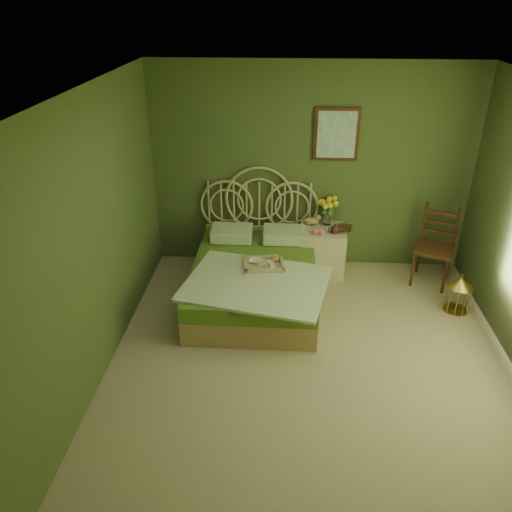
# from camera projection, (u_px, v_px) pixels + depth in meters

# --- Properties ---
(floor) EXTENTS (4.50, 4.50, 0.00)m
(floor) POSITION_uv_depth(u_px,v_px,m) (311.00, 371.00, 4.87)
(floor) COLOR tan
(floor) RESTS_ON ground
(ceiling) EXTENTS (4.50, 4.50, 0.00)m
(ceiling) POSITION_uv_depth(u_px,v_px,m) (330.00, 96.00, 3.64)
(ceiling) COLOR silver
(ceiling) RESTS_ON wall_back
(wall_back) EXTENTS (4.00, 0.00, 4.00)m
(wall_back) POSITION_uv_depth(u_px,v_px,m) (310.00, 169.00, 6.23)
(wall_back) COLOR #4A572E
(wall_back) RESTS_ON floor
(wall_left) EXTENTS (0.00, 4.50, 4.50)m
(wall_left) POSITION_uv_depth(u_px,v_px,m) (90.00, 246.00, 4.37)
(wall_left) COLOR #4A572E
(wall_left) RESTS_ON floor
(wall_art) EXTENTS (0.54, 0.04, 0.64)m
(wall_art) POSITION_uv_depth(u_px,v_px,m) (337.00, 134.00, 5.98)
(wall_art) COLOR #3E2211
(wall_art) RESTS_ON wall_back
(bed) EXTENTS (1.69, 2.14, 1.32)m
(bed) POSITION_uv_depth(u_px,v_px,m) (255.00, 276.00, 5.90)
(bed) COLOR tan
(bed) RESTS_ON floor
(nightstand) EXTENTS (0.56, 0.56, 1.04)m
(nightstand) POSITION_uv_depth(u_px,v_px,m) (322.00, 245.00, 6.44)
(nightstand) COLOR #F5E5C7
(nightstand) RESTS_ON floor
(chair) EXTENTS (0.57, 0.57, 0.99)m
(chair) POSITION_uv_depth(u_px,v_px,m) (434.00, 240.00, 6.16)
(chair) COLOR #3E2211
(chair) RESTS_ON floor
(birdcage) EXTENTS (0.28, 0.28, 0.43)m
(birdcage) POSITION_uv_depth(u_px,v_px,m) (458.00, 295.00, 5.70)
(birdcage) COLOR gold
(birdcage) RESTS_ON floor
(book_lower) EXTENTS (0.20, 0.25, 0.02)m
(book_lower) POSITION_uv_depth(u_px,v_px,m) (337.00, 228.00, 6.31)
(book_lower) COLOR #381E0F
(book_lower) RESTS_ON nightstand
(book_upper) EXTENTS (0.26, 0.28, 0.02)m
(book_upper) POSITION_uv_depth(u_px,v_px,m) (338.00, 226.00, 6.30)
(book_upper) COLOR #472819
(book_upper) RESTS_ON nightstand
(cereal_bowl) EXTENTS (0.17, 0.17, 0.03)m
(cereal_bowl) POSITION_uv_depth(u_px,v_px,m) (255.00, 261.00, 5.73)
(cereal_bowl) COLOR white
(cereal_bowl) RESTS_ON bed
(coffee_cup) EXTENTS (0.09, 0.09, 0.08)m
(coffee_cup) POSITION_uv_depth(u_px,v_px,m) (271.00, 265.00, 5.61)
(coffee_cup) COLOR white
(coffee_cup) RESTS_ON bed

